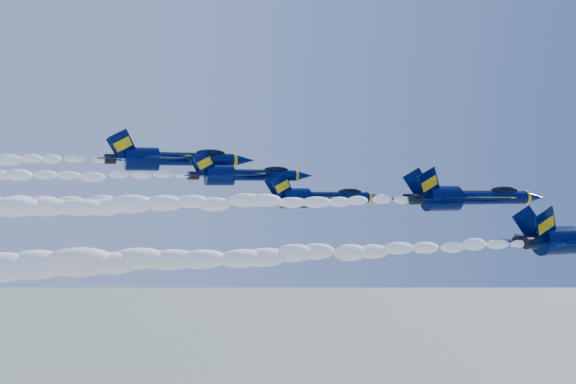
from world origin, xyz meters
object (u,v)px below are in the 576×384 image
object	(u,v)px
jet_second	(469,197)
jet_third	(319,197)
jet_fourth	(244,175)
jet_fifth	(172,159)

from	to	relation	value
jet_second	jet_third	world-z (taller)	jet_second
jet_third	jet_fourth	xyz separation A→B (m)	(-8.26, 5.10, 2.86)
jet_third	jet_fifth	xyz separation A→B (m)	(-16.40, 11.35, 5.08)
jet_second	jet_fifth	xyz separation A→B (m)	(-30.92, 22.10, 5.01)
jet_second	jet_fourth	bearing A→B (deg)	145.19
jet_second	jet_third	xyz separation A→B (m)	(-14.53, 10.74, -0.07)
jet_fourth	jet_fifth	world-z (taller)	jet_fifth
jet_second	jet_fourth	world-z (taller)	jet_fourth
jet_fourth	jet_fifth	size ratio (longest dim) A/B	0.83
jet_third	jet_second	bearing A→B (deg)	-36.48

